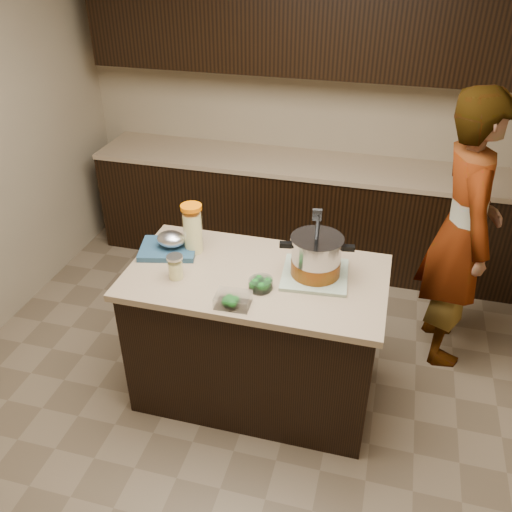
# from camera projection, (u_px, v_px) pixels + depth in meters

# --- Properties ---
(ground_plane) EXTENTS (4.00, 4.00, 0.00)m
(ground_plane) POSITION_uv_depth(u_px,v_px,m) (256.00, 389.00, 3.52)
(ground_plane) COLOR brown
(ground_plane) RESTS_ON ground
(room_shell) EXTENTS (4.04, 4.04, 2.72)m
(room_shell) POSITION_uv_depth(u_px,v_px,m) (256.00, 134.00, 2.61)
(room_shell) COLOR tan
(room_shell) RESTS_ON ground
(back_cabinets) EXTENTS (3.60, 0.63, 2.33)m
(back_cabinets) POSITION_uv_depth(u_px,v_px,m) (310.00, 156.00, 4.44)
(back_cabinets) COLOR black
(back_cabinets) RESTS_ON ground
(island) EXTENTS (1.46, 0.81, 0.90)m
(island) POSITION_uv_depth(u_px,v_px,m) (256.00, 335.00, 3.28)
(island) COLOR black
(island) RESTS_ON ground
(dish_towel) EXTENTS (0.39, 0.39, 0.02)m
(dish_towel) POSITION_uv_depth(u_px,v_px,m) (315.00, 275.00, 3.02)
(dish_towel) COLOR #557750
(dish_towel) RESTS_ON island
(stock_pot) EXTENTS (0.40, 0.33, 0.41)m
(stock_pot) POSITION_uv_depth(u_px,v_px,m) (316.00, 258.00, 2.96)
(stock_pot) COLOR #B7B7BC
(stock_pot) RESTS_ON dish_towel
(lemonade_pitcher) EXTENTS (0.14, 0.14, 0.30)m
(lemonade_pitcher) POSITION_uv_depth(u_px,v_px,m) (193.00, 230.00, 3.18)
(lemonade_pitcher) COLOR #F6EC96
(lemonade_pitcher) RESTS_ON island
(mason_jar) EXTENTS (0.12, 0.12, 0.15)m
(mason_jar) POSITION_uv_depth(u_px,v_px,m) (175.00, 268.00, 2.98)
(mason_jar) COLOR #F6EC96
(mason_jar) RESTS_ON island
(broccoli_tub_left) EXTENTS (0.14, 0.14, 0.06)m
(broccoli_tub_left) POSITION_uv_depth(u_px,v_px,m) (260.00, 285.00, 2.90)
(broccoli_tub_left) COLOR silver
(broccoli_tub_left) RESTS_ON island
(broccoli_tub_right) EXTENTS (0.15, 0.15, 0.06)m
(broccoli_tub_right) POSITION_uv_depth(u_px,v_px,m) (262.00, 284.00, 2.91)
(broccoli_tub_right) COLOR silver
(broccoli_tub_right) RESTS_ON island
(broccoli_tub_rect) EXTENTS (0.18, 0.14, 0.06)m
(broccoli_tub_rect) POSITION_uv_depth(u_px,v_px,m) (233.00, 300.00, 2.78)
(broccoli_tub_rect) COLOR silver
(broccoli_tub_rect) RESTS_ON island
(blue_tray) EXTENTS (0.38, 0.33, 0.13)m
(blue_tray) POSITION_uv_depth(u_px,v_px,m) (170.00, 245.00, 3.22)
(blue_tray) COLOR navy
(blue_tray) RESTS_ON island
(person) EXTENTS (0.55, 0.74, 1.84)m
(person) POSITION_uv_depth(u_px,v_px,m) (462.00, 233.00, 3.40)
(person) COLOR gray
(person) RESTS_ON ground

